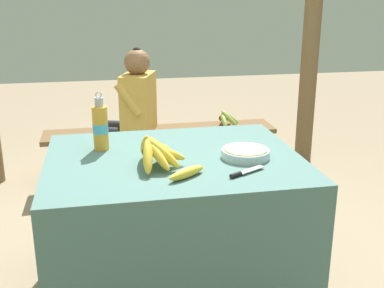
% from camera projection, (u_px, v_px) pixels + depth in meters
% --- Properties ---
extents(ground_plane, '(12.00, 12.00, 0.00)m').
position_uv_depth(ground_plane, '(175.00, 288.00, 2.44)').
color(ground_plane, gray).
extents(market_counter, '(1.17, 0.93, 0.71)m').
position_uv_depth(market_counter, '(175.00, 225.00, 2.33)').
color(market_counter, '#4C706B').
rests_on(market_counter, ground_plane).
extents(banana_bunch_ripe, '(0.21, 0.30, 0.16)m').
position_uv_depth(banana_bunch_ripe, '(156.00, 151.00, 2.08)').
color(banana_bunch_ripe, '#4C381E').
rests_on(banana_bunch_ripe, market_counter).
extents(serving_bowl, '(0.23, 0.23, 0.04)m').
position_uv_depth(serving_bowl, '(245.00, 152.00, 2.21)').
color(serving_bowl, silver).
rests_on(serving_bowl, market_counter).
extents(water_bottle, '(0.07, 0.07, 0.28)m').
position_uv_depth(water_bottle, '(100.00, 127.00, 2.29)').
color(water_bottle, gold).
rests_on(water_bottle, market_counter).
extents(loose_banana_front, '(0.18, 0.14, 0.04)m').
position_uv_depth(loose_banana_front, '(187.00, 173.00, 1.97)').
color(loose_banana_front, gold).
rests_on(loose_banana_front, market_counter).
extents(knife, '(0.18, 0.11, 0.02)m').
position_uv_depth(knife, '(242.00, 173.00, 2.00)').
color(knife, '#BCBCC1').
rests_on(knife, market_counter).
extents(wooden_bench, '(1.77, 0.32, 0.42)m').
position_uv_depth(wooden_bench, '(161.00, 137.00, 3.72)').
color(wooden_bench, brown).
rests_on(wooden_bench, ground_plane).
extents(seated_vendor, '(0.47, 0.43, 1.05)m').
position_uv_depth(seated_vendor, '(132.00, 107.00, 3.59)').
color(seated_vendor, '#232328').
rests_on(seated_vendor, ground_plane).
extents(banana_bunch_green, '(0.17, 0.28, 0.14)m').
position_uv_depth(banana_bunch_green, '(226.00, 118.00, 3.77)').
color(banana_bunch_green, '#4C381E').
rests_on(banana_bunch_green, wooden_bench).
extents(support_post_far, '(0.14, 0.14, 2.39)m').
position_uv_depth(support_post_far, '(312.00, 22.00, 3.91)').
color(support_post_far, brown).
rests_on(support_post_far, ground_plane).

